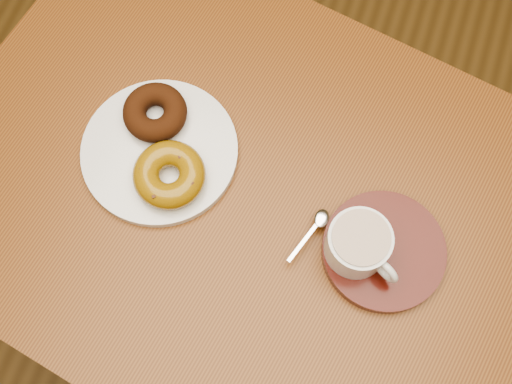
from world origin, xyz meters
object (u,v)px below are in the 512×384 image
(cafe_table, at_px, (244,220))
(donut_plate, at_px, (160,151))
(coffee_cup, at_px, (359,244))
(saucer, at_px, (383,251))

(cafe_table, relative_size, donut_plate, 4.44)
(donut_plate, bearing_deg, coffee_cup, -9.82)
(donut_plate, xyz_separation_m, saucer, (0.34, -0.04, 0.00))
(cafe_table, relative_size, coffee_cup, 9.50)
(cafe_table, xyz_separation_m, donut_plate, (-0.13, 0.02, 0.14))
(cafe_table, xyz_separation_m, coffee_cup, (0.17, -0.03, 0.18))
(saucer, bearing_deg, donut_plate, 173.37)
(saucer, bearing_deg, coffee_cup, -160.44)
(cafe_table, relative_size, saucer, 5.95)
(cafe_table, distance_m, coffee_cup, 0.25)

